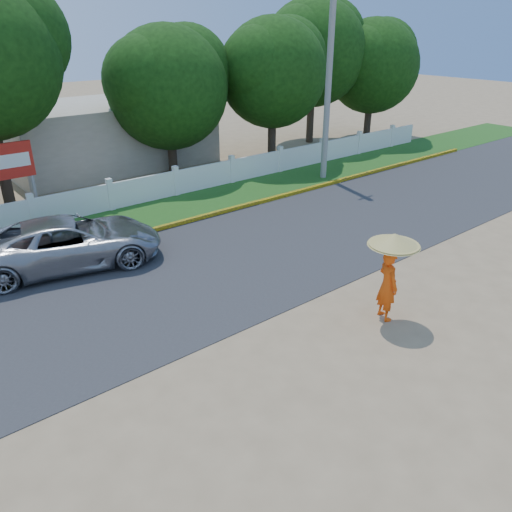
{
  "coord_description": "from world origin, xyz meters",
  "views": [
    {
      "loc": [
        -7.44,
        -7.18,
        6.83
      ],
      "look_at": [
        0.0,
        2.0,
        1.3
      ],
      "focal_mm": 35.0,
      "sensor_mm": 36.0,
      "label": 1
    }
  ],
  "objects": [
    {
      "name": "monk_with_parasol",
      "position": [
        1.98,
        -0.77,
        1.5
      ],
      "size": [
        1.27,
        1.27,
        2.3
      ],
      "color": "#ED4B0C",
      "rests_on": "ground"
    },
    {
      "name": "tree_row",
      "position": [
        4.05,
        14.17,
        4.77
      ],
      "size": [
        39.34,
        7.77,
        8.52
      ],
      "color": "#473828",
      "rests_on": "ground"
    },
    {
      "name": "vehicle",
      "position": [
        -3.09,
        7.25,
        0.76
      ],
      "size": [
        5.94,
        3.77,
        1.53
      ],
      "primitive_type": "imported",
      "rotation": [
        0.0,
        0.0,
        1.33
      ],
      "color": "#9B9DA3",
      "rests_on": "ground"
    },
    {
      "name": "fence",
      "position": [
        0.0,
        11.2,
        0.55
      ],
      "size": [
        40.0,
        0.1,
        1.1
      ],
      "primitive_type": "cube",
      "color": "silver",
      "rests_on": "ground"
    },
    {
      "name": "utility_pole",
      "position": [
        9.96,
        9.11,
        4.46
      ],
      "size": [
        0.28,
        0.28,
        8.93
      ],
      "primitive_type": "cylinder",
      "color": "gray",
      "rests_on": "ground"
    },
    {
      "name": "curb",
      "position": [
        0.0,
        8.05,
        0.08
      ],
      "size": [
        40.0,
        0.18,
        0.16
      ],
      "primitive_type": "cube",
      "color": "yellow",
      "rests_on": "ground"
    },
    {
      "name": "ground",
      "position": [
        0.0,
        0.0,
        0.0
      ],
      "size": [
        120.0,
        120.0,
        0.0
      ],
      "primitive_type": "plane",
      "color": "#9E8460",
      "rests_on": "ground"
    },
    {
      "name": "grass_verge",
      "position": [
        0.0,
        9.75,
        0.01
      ],
      "size": [
        60.0,
        3.5,
        0.03
      ],
      "primitive_type": "cube",
      "color": "#2D601E",
      "rests_on": "ground"
    },
    {
      "name": "building_near",
      "position": [
        3.0,
        18.0,
        1.6
      ],
      "size": [
        10.0,
        6.0,
        3.2
      ],
      "primitive_type": "cube",
      "color": "#B7AD99",
      "rests_on": "ground"
    },
    {
      "name": "road",
      "position": [
        0.0,
        4.5,
        0.01
      ],
      "size": [
        60.0,
        7.0,
        0.02
      ],
      "primitive_type": "cube",
      "color": "#38383A",
      "rests_on": "ground"
    }
  ]
}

